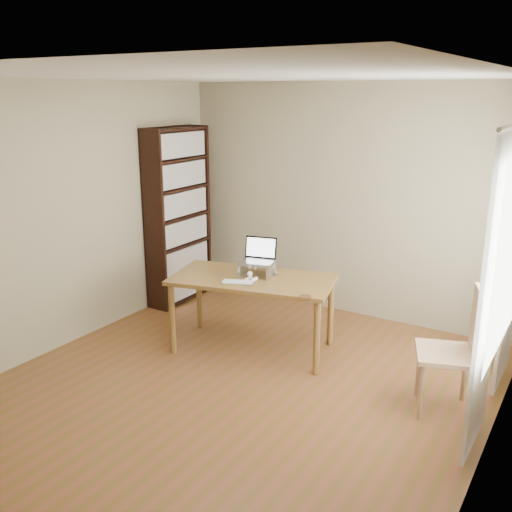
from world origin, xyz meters
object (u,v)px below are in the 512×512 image
at_px(cat, 261,268).
at_px(chair, 458,348).
at_px(bookshelf, 178,216).
at_px(laptop, 260,256).
at_px(desk, 253,286).
at_px(keyboard, 238,282).

height_order(cat, chair, chair).
bearing_deg(bookshelf, laptop, -21.84).
xyz_separation_m(bookshelf, laptop, (1.52, -0.61, -0.11)).
relative_size(desk, chair, 1.64).
xyz_separation_m(laptop, cat, (0.03, -0.03, -0.12)).
height_order(laptop, cat, laptop).
distance_m(laptop, chair, 2.05).
height_order(keyboard, chair, chair).
xyz_separation_m(bookshelf, cat, (1.55, -0.63, -0.23)).
bearing_deg(laptop, cat, -51.50).
bearing_deg(keyboard, laptop, 63.18).
bearing_deg(keyboard, chair, -20.91).
height_order(bookshelf, desk, bookshelf).
xyz_separation_m(desk, cat, (0.03, 0.11, 0.16)).
relative_size(bookshelf, cat, 4.25).
relative_size(keyboard, cat, 0.68).
distance_m(desk, chair, 2.00).
xyz_separation_m(desk, laptop, (0.00, 0.14, 0.28)).
xyz_separation_m(bookshelf, desk, (1.52, -0.74, -0.39)).
xyz_separation_m(cat, chair, (1.96, -0.27, -0.26)).
xyz_separation_m(bookshelf, keyboard, (1.49, -0.96, -0.29)).
bearing_deg(cat, bookshelf, 154.62).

